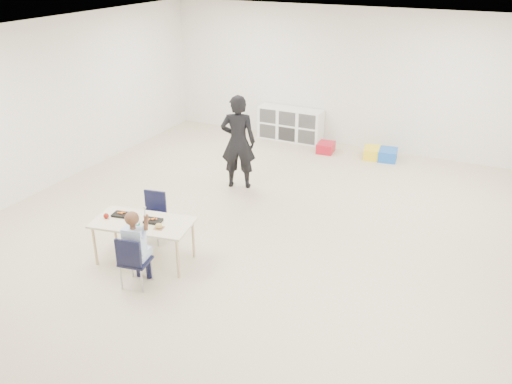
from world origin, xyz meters
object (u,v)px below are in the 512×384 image
at_px(table, 145,241).
at_px(cubby_shelf, 290,124).
at_px(adult, 238,142).
at_px(chair_near, 135,260).
at_px(child, 134,246).

distance_m(table, cubby_shelf, 5.46).
xyz_separation_m(table, adult, (-0.04, 2.74, 0.52)).
relative_size(chair_near, adult, 0.43).
bearing_deg(adult, chair_near, 75.82).
bearing_deg(chair_near, adult, 84.69).
relative_size(child, cubby_shelf, 0.79).
distance_m(child, adult, 3.27).
xyz_separation_m(table, child, (0.24, -0.51, 0.26)).
relative_size(table, adult, 0.85).
relative_size(chair_near, child, 0.63).
bearing_deg(adult, cubby_shelf, -105.85).
height_order(table, adult, adult).
xyz_separation_m(chair_near, child, (0.00, 0.00, 0.20)).
height_order(child, cubby_shelf, child).
bearing_deg(adult, table, 71.65).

